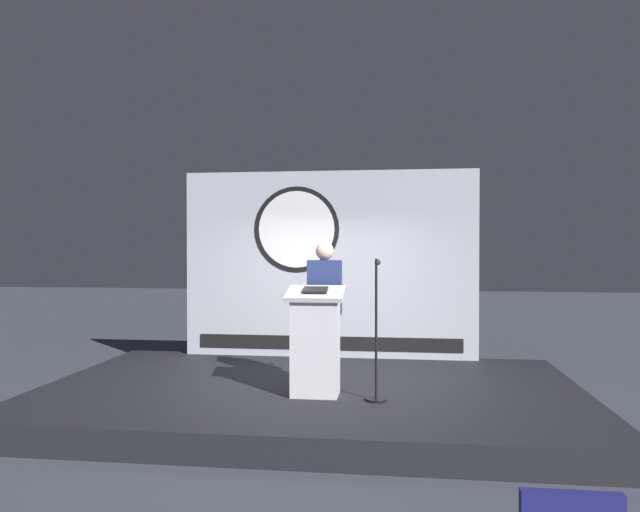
# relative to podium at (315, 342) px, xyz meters

# --- Properties ---
(ground_plane) EXTENTS (40.00, 40.00, 0.00)m
(ground_plane) POSITION_rel_podium_xyz_m (-0.12, 0.50, -0.90)
(ground_plane) COLOR #383D47
(stage_platform) EXTENTS (6.40, 4.00, 0.30)m
(stage_platform) POSITION_rel_podium_xyz_m (-0.12, 0.50, -0.75)
(stage_platform) COLOR black
(stage_platform) RESTS_ON ground
(banner_display) EXTENTS (4.43, 0.12, 2.81)m
(banner_display) POSITION_rel_podium_xyz_m (-0.14, 2.34, 0.82)
(banner_display) COLOR #B2B7C1
(banner_display) RESTS_ON stage_platform
(podium) EXTENTS (0.64, 0.50, 1.22)m
(podium) POSITION_rel_podium_xyz_m (0.00, 0.00, 0.00)
(podium) COLOR silver
(podium) RESTS_ON stage_platform
(speaker_person) EXTENTS (0.40, 0.26, 1.73)m
(speaker_person) POSITION_rel_podium_xyz_m (0.05, 0.48, 0.29)
(speaker_person) COLOR black
(speaker_person) RESTS_ON stage_platform
(microphone_stand) EXTENTS (0.24, 0.60, 1.54)m
(microphone_stand) POSITION_rel_podium_xyz_m (0.69, -0.09, -0.04)
(microphone_stand) COLOR black
(microphone_stand) RESTS_ON stage_platform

